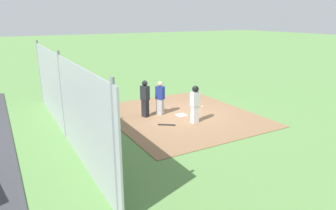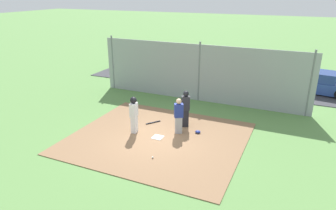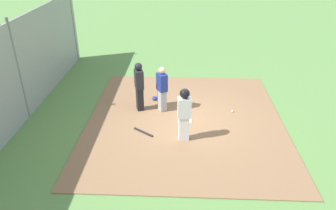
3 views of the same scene
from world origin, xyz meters
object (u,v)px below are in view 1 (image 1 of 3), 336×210
object	(u,v)px
runner	(195,102)
baseball_bat	(167,125)
baseball	(202,106)
umpire	(145,98)
home_plate	(181,115)
catcher	(160,97)
catcher_mask	(147,110)

from	to	relation	value
runner	baseball_bat	world-z (taller)	runner
baseball	umpire	bearing A→B (deg)	-91.07
home_plate	umpire	size ratio (longest dim) A/B	0.26
catcher	home_plate	bearing A→B (deg)	-68.16
catcher_mask	baseball_bat	bearing A→B (deg)	-4.25
runner	catcher_mask	distance (m)	2.94
catcher	baseball	bearing A→B (deg)	-30.60
runner	baseball_bat	xyz separation A→B (m)	(-0.29, -1.25, -0.92)
home_plate	baseball_bat	bearing A→B (deg)	-55.97
catcher	baseball_bat	distance (m)	1.77
umpire	baseball_bat	size ratio (longest dim) A/B	2.29
baseball_bat	catcher	bearing A→B (deg)	-72.21
umpire	runner	distance (m)	2.38
runner	umpire	bearing A→B (deg)	33.89
baseball	runner	bearing A→B (deg)	-43.81
baseball_bat	baseball	bearing A→B (deg)	-117.42
baseball_bat	baseball	distance (m)	3.28
home_plate	umpire	world-z (taller)	umpire
catcher	baseball	xyz separation A→B (m)	(0.04, 2.44, -0.80)
baseball_bat	baseball	xyz separation A→B (m)	(-1.47, 2.94, 0.01)
catcher	umpire	size ratio (longest dim) A/B	0.93
runner	catcher	bearing A→B (deg)	16.62
home_plate	baseball	bearing A→B (deg)	109.83
runner	catcher_mask	world-z (taller)	runner
catcher	runner	bearing A→B (deg)	-96.92
home_plate	catcher	distance (m)	1.31
umpire	baseball	distance (m)	3.33
umpire	baseball	xyz separation A→B (m)	(0.06, 3.22, -0.87)
catcher	baseball	size ratio (longest dim) A/B	21.68
home_plate	catcher_mask	bearing A→B (deg)	-141.82
home_plate	catcher_mask	size ratio (longest dim) A/B	1.83
home_plate	runner	xyz separation A→B (m)	(1.16, -0.04, 0.94)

